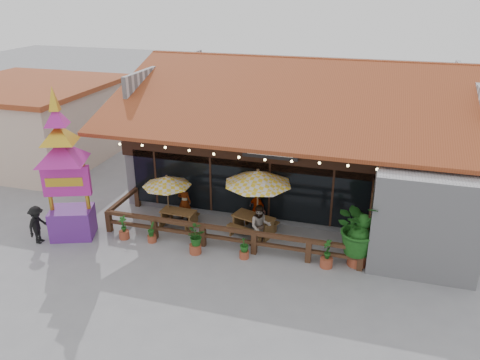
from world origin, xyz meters
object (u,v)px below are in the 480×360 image
(picnic_table_right, at_px, (253,222))
(pedestrian, at_px, (37,225))
(picnic_table_left, at_px, (178,216))
(thai_sign_tower, at_px, (62,155))
(tropical_plant, at_px, (360,229))
(umbrella_left, at_px, (167,181))
(umbrella_right, at_px, (258,178))

(picnic_table_right, xyz_separation_m, pedestrian, (-7.71, -2.92, 0.23))
(picnic_table_left, relative_size, picnic_table_right, 0.74)
(picnic_table_right, relative_size, thai_sign_tower, 0.31)
(picnic_table_right, relative_size, tropical_plant, 0.78)
(umbrella_left, bearing_deg, pedestrian, -144.64)
(picnic_table_left, bearing_deg, umbrella_right, 3.96)
(picnic_table_right, distance_m, thai_sign_tower, 7.62)
(umbrella_right, bearing_deg, tropical_plant, -15.72)
(umbrella_right, height_order, thai_sign_tower, thai_sign_tower)
(umbrella_right, distance_m, pedestrian, 8.57)
(tropical_plant, bearing_deg, umbrella_left, 172.20)
(picnic_table_right, bearing_deg, pedestrian, -159.25)
(picnic_table_right, bearing_deg, umbrella_left, -179.72)
(umbrella_right, xyz_separation_m, pedestrian, (-7.86, -2.96, -1.68))
(umbrella_right, xyz_separation_m, tropical_plant, (3.93, -1.11, -0.99))
(umbrella_right, height_order, tropical_plant, umbrella_right)
(picnic_table_right, relative_size, pedestrian, 1.30)
(umbrella_left, xyz_separation_m, tropical_plant, (7.70, -1.06, -0.41))
(umbrella_left, height_order, umbrella_right, umbrella_right)
(umbrella_right, relative_size, pedestrian, 1.91)
(tropical_plant, bearing_deg, picnic_table_right, 165.27)
(thai_sign_tower, xyz_separation_m, pedestrian, (-0.97, -0.80, -2.61))
(picnic_table_right, bearing_deg, umbrella_right, 12.63)
(pedestrian, bearing_deg, picnic_table_right, -74.38)
(thai_sign_tower, height_order, pedestrian, thai_sign_tower)
(umbrella_left, relative_size, umbrella_right, 0.91)
(umbrella_left, distance_m, tropical_plant, 7.78)
(picnic_table_left, xyz_separation_m, tropical_plant, (7.20, -0.88, 0.99))
(picnic_table_right, distance_m, pedestrian, 8.25)
(umbrella_right, xyz_separation_m, thai_sign_tower, (-6.89, -2.15, 0.94))
(thai_sign_tower, distance_m, pedestrian, 2.90)
(umbrella_left, bearing_deg, thai_sign_tower, -146.07)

